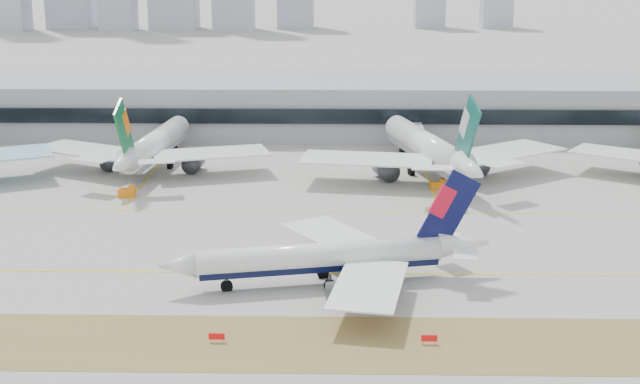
{
  "coord_description": "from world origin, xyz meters",
  "views": [
    {
      "loc": [
        3.44,
        -142.19,
        51.27
      ],
      "look_at": [
        0.22,
        18.0,
        7.5
      ],
      "focal_mm": 50.0,
      "sensor_mm": 36.0,
      "label": 1
    }
  ],
  "objects_px": {
    "widebody_eva": "(154,146)",
    "widebody_cathay": "(429,150)",
    "terminal": "(326,105)",
    "taxiing_airliner": "(332,258)"
  },
  "relations": [
    {
      "from": "widebody_cathay",
      "to": "terminal",
      "type": "xyz_separation_m",
      "value": [
        -24.91,
        53.84,
        1.36
      ]
    },
    {
      "from": "taxiing_airliner",
      "to": "widebody_eva",
      "type": "relative_size",
      "value": 0.9
    },
    {
      "from": "taxiing_airliner",
      "to": "widebody_eva",
      "type": "distance_m",
      "value": 86.92
    },
    {
      "from": "widebody_eva",
      "to": "widebody_cathay",
      "type": "bearing_deg",
      "value": -88.87
    },
    {
      "from": "taxiing_airliner",
      "to": "terminal",
      "type": "xyz_separation_m",
      "value": [
        -2.67,
        124.44,
        3.17
      ]
    },
    {
      "from": "widebody_eva",
      "to": "widebody_cathay",
      "type": "relative_size",
      "value": 0.93
    },
    {
      "from": "taxiing_airliner",
      "to": "widebody_eva",
      "type": "bearing_deg",
      "value": -72.22
    },
    {
      "from": "widebody_cathay",
      "to": "terminal",
      "type": "height_order",
      "value": "widebody_cathay"
    },
    {
      "from": "widebody_cathay",
      "to": "terminal",
      "type": "distance_m",
      "value": 59.34
    },
    {
      "from": "widebody_eva",
      "to": "terminal",
      "type": "xyz_separation_m",
      "value": [
        40.71,
        49.13,
        1.9
      ]
    }
  ]
}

